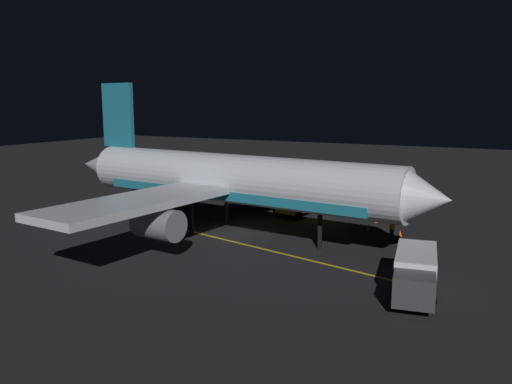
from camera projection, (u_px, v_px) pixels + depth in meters
The scene contains 9 objects.
ground_plane at pixel (234, 235), 40.52m from camera, with size 180.00×180.00×0.20m, color black.
apron_guide_stripe at pixel (263, 249), 36.27m from camera, with size 0.24×24.04×0.01m, color gold.
airliner at pixel (227, 180), 40.10m from camera, with size 31.92×34.16×11.91m.
baggage_truck at pixel (415, 273), 27.53m from camera, with size 6.84×3.14×2.25m.
catering_truck at pixel (303, 200), 47.37m from camera, with size 6.56×3.36×2.52m.
ground_crew_worker at pixel (392, 228), 38.57m from camera, with size 0.40×0.40×1.74m.
traffic_cone_near_left at pixel (368, 227), 41.47m from camera, with size 0.50×0.50×0.55m.
traffic_cone_near_right at pixel (400, 234), 39.38m from camera, with size 0.50×0.50×0.55m.
traffic_cone_under_wing at pixel (376, 220), 44.07m from camera, with size 0.50×0.50×0.55m.
Camera 1 is at (34.00, 19.84, 10.25)m, focal length 35.98 mm.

